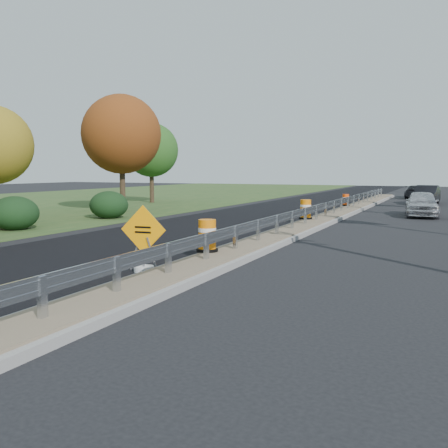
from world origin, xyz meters
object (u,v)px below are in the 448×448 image
at_px(caution_sign, 144,255).
at_px(barrel_median_mid, 306,210).
at_px(car_dark_far, 416,192).
at_px(barrel_median_far, 346,200).
at_px(car_dark_mid, 426,195).
at_px(barrel_median_near, 207,236).
at_px(car_silver, 422,204).

xyz_separation_m(caution_sign, barrel_median_mid, (0.65, 13.28, 0.25)).
xyz_separation_m(caution_sign, car_dark_far, (4.08, 38.95, 0.16)).
relative_size(barrel_median_far, car_dark_mid, 0.18).
height_order(barrel_median_near, car_silver, car_silver).
relative_size(barrel_median_near, car_silver, 0.22).
relative_size(caution_sign, barrel_median_far, 2.22).
xyz_separation_m(barrel_median_mid, barrel_median_far, (0.00, 10.05, -0.08)).
relative_size(barrel_median_near, car_dark_mid, 0.22).
xyz_separation_m(barrel_median_near, car_silver, (5.01, 17.37, 0.05)).
bearing_deg(car_silver, barrel_median_mid, -132.95).
xyz_separation_m(barrel_median_mid, car_dark_far, (3.43, 25.66, -0.08)).
relative_size(barrel_median_mid, car_dark_mid, 0.22).
relative_size(barrel_median_near, barrel_median_far, 1.22).
distance_m(caution_sign, barrel_median_near, 2.50).
relative_size(caution_sign, barrel_median_near, 1.83).
height_order(car_silver, car_dark_far, car_silver).
distance_m(barrel_median_mid, car_silver, 8.20).
height_order(barrel_median_near, car_dark_far, car_dark_far).
bearing_deg(car_dark_mid, car_silver, -83.84).
height_order(barrel_median_near, barrel_median_far, barrel_median_near).
distance_m(barrel_median_mid, car_dark_far, 25.89).
relative_size(barrel_median_far, car_dark_far, 0.19).
bearing_deg(car_dark_mid, caution_sign, -95.22).
relative_size(barrel_median_mid, barrel_median_far, 1.22).
bearing_deg(barrel_median_near, barrel_median_far, 90.00).
distance_m(barrel_median_far, car_silver, 6.14).
bearing_deg(car_silver, barrel_median_far, 139.31).
height_order(caution_sign, car_dark_far, caution_sign).
xyz_separation_m(barrel_median_far, car_dark_mid, (4.74, 7.31, 0.13)).
bearing_deg(barrel_median_far, car_dark_far, 77.62).
bearing_deg(car_dark_mid, barrel_median_mid, -100.53).
xyz_separation_m(barrel_median_near, car_dark_mid, (4.74, 28.23, 0.04)).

